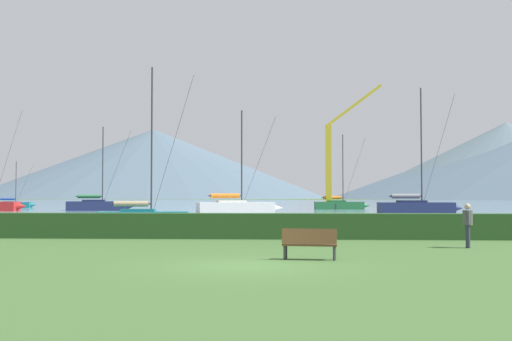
{
  "coord_description": "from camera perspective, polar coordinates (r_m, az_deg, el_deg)",
  "views": [
    {
      "loc": [
        1.24,
        -17.3,
        1.95
      ],
      "look_at": [
        -3.74,
        68.39,
        5.41
      ],
      "focal_mm": 43.8,
      "sensor_mm": 36.0,
      "label": 1
    }
  ],
  "objects": [
    {
      "name": "sailboat_slip_2",
      "position": [
        107.26,
        -21.31,
        -2.9
      ],
      "size": [
        6.78,
        2.78,
        7.45
      ],
      "rotation": [
        0.0,
        0.0,
        0.15
      ],
      "color": "#19707A",
      "rests_on": "harbor_water"
    },
    {
      "name": "distant_hill_east_ridge",
      "position": [
        394.91,
        21.91,
        0.85
      ],
      "size": [
        184.41,
        184.41,
        45.1
      ],
      "primitive_type": "cone",
      "color": "slate",
      "rests_on": "ground_plane"
    },
    {
      "name": "distant_hill_west_ridge",
      "position": [
        430.02,
        -9.38,
        0.6
      ],
      "size": [
        237.32,
        237.32,
        47.04
      ],
      "primitive_type": "cone",
      "color": "#4C6070",
      "rests_on": "ground_plane"
    },
    {
      "name": "sailboat_slip_5",
      "position": [
        89.62,
        7.66,
        -3.11
      ],
      "size": [
        8.02,
        2.93,
        10.69
      ],
      "rotation": [
        0.0,
        0.0,
        0.09
      ],
      "color": "#236B38",
      "rests_on": "harbor_water"
    },
    {
      "name": "harbor_water",
      "position": [
        154.32,
        2.87,
        -3.03
      ],
      "size": [
        320.0,
        246.0,
        0.0
      ],
      "primitive_type": "cube",
      "color": "slate",
      "rests_on": "ground_plane"
    },
    {
      "name": "ground_plane",
      "position": [
        17.45,
        -0.77,
        -8.71
      ],
      "size": [
        1000.0,
        1000.0,
        0.0
      ],
      "primitive_type": "plane",
      "color": "#3D602D"
    },
    {
      "name": "sailboat_slip_9",
      "position": [
        84.25,
        -14.21,
        -3.06
      ],
      "size": [
        8.97,
        3.88,
        11.0
      ],
      "rotation": [
        0.0,
        0.0,
        0.17
      ],
      "color": "navy",
      "rests_on": "harbor_water"
    },
    {
      "name": "sailboat_slip_1",
      "position": [
        68.56,
        14.48,
        -3.22
      ],
      "size": [
        9.11,
        3.28,
        13.49
      ],
      "rotation": [
        0.0,
        0.0,
        0.08
      ],
      "color": "navy",
      "rests_on": "harbor_water"
    },
    {
      "name": "sailboat_slip_11",
      "position": [
        65.23,
        -1.79,
        -3.35
      ],
      "size": [
        9.28,
        4.93,
        10.93
      ],
      "rotation": [
        0.0,
        0.0,
        0.3
      ],
      "color": "white",
      "rests_on": "harbor_water"
    },
    {
      "name": "dock_crane",
      "position": [
        89.36,
        6.89,
        0.09
      ],
      "size": [
        8.64,
        2.0,
        17.84
      ],
      "color": "#333338",
      "rests_on": "ground_plane"
    },
    {
      "name": "sailboat_slip_10",
      "position": [
        41.33,
        -10.11,
        -4.17
      ],
      "size": [
        6.81,
        2.66,
        10.39
      ],
      "rotation": [
        0.0,
        0.0,
        0.12
      ],
      "color": "#19707A",
      "rests_on": "harbor_water"
    },
    {
      "name": "park_bench_under_tree",
      "position": [
        19.06,
        4.91,
        -6.55
      ],
      "size": [
        1.7,
        0.66,
        0.95
      ],
      "rotation": [
        0.0,
        0.0,
        -0.11
      ],
      "color": "brown",
      "rests_on": "ground_plane"
    },
    {
      "name": "person_seated_viewer",
      "position": [
        24.6,
        18.77,
        -4.45
      ],
      "size": [
        0.36,
        0.57,
        1.65
      ],
      "rotation": [
        0.0,
        0.0,
        -0.13
      ],
      "color": "#2D3347",
      "rests_on": "ground_plane"
    },
    {
      "name": "hedge_line",
      "position": [
        28.36,
        0.82,
        -5.08
      ],
      "size": [
        80.0,
        1.2,
        1.14
      ],
      "primitive_type": "cube",
      "color": "#284C23",
      "rests_on": "ground_plane"
    }
  ]
}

